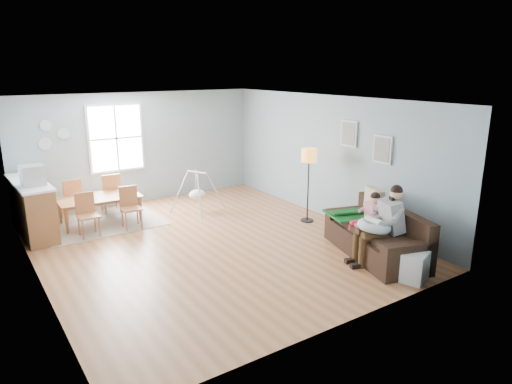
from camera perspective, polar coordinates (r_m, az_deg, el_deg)
room at (r=8.28m, az=-6.20°, el=9.38°), size 8.40×9.40×3.90m
window at (r=11.35m, az=-17.10°, el=6.45°), size 1.32×0.08×1.62m
pictures at (r=9.34m, az=13.47°, el=6.19°), size 0.05×1.34×0.74m
wall_plates at (r=11.01m, az=-24.19°, el=6.49°), size 0.67×0.02×0.66m
sofa at (r=8.48m, az=15.01°, el=-5.63°), size 1.50×2.34×0.88m
green_throw at (r=8.93m, az=12.22°, el=-2.69°), size 1.18×1.05×0.04m
beige_pillow at (r=8.89m, az=14.53°, el=-1.25°), size 0.34×0.55×0.54m
father at (r=8.02m, az=15.55°, el=-3.64°), size 1.01×0.65×1.37m
nursing_pillow at (r=7.95m, az=14.54°, el=-4.15°), size 0.70×0.69×0.23m
infant at (r=7.95m, az=14.41°, el=-3.52°), size 0.14×0.38×0.14m
toddler at (r=8.46m, az=14.00°, el=-2.47°), size 0.59×0.35×0.89m
floor_lamp at (r=9.77m, az=6.62°, el=3.81°), size 0.32×0.32×1.61m
storage_cube at (r=7.67m, az=19.09°, el=-8.84°), size 0.53×0.50×0.47m
rug at (r=10.46m, az=-18.71°, el=-3.67°), size 2.47×1.90×0.01m
dining_table at (r=10.38m, az=-18.85°, el=-2.16°), size 1.71×0.99×0.59m
chair_sw at (r=9.66m, az=-20.39°, el=-2.36°), size 0.40×0.40×0.88m
chair_se at (r=9.89m, az=-15.47°, el=-1.53°), size 0.43×0.43×0.87m
chair_nw at (r=10.78m, az=-22.04°, el=-0.55°), size 0.47×0.47×0.93m
chair_ne at (r=10.99m, az=-17.69°, el=0.15°), size 0.43×0.43×0.93m
counter at (r=10.16m, az=-26.20°, el=-1.76°), size 0.67×1.99×1.10m
monitor at (r=9.63m, az=-26.19°, el=1.89°), size 0.43×0.41×0.38m
baby_swing at (r=10.66m, az=-7.32°, el=-0.25°), size 1.25×1.26×0.96m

